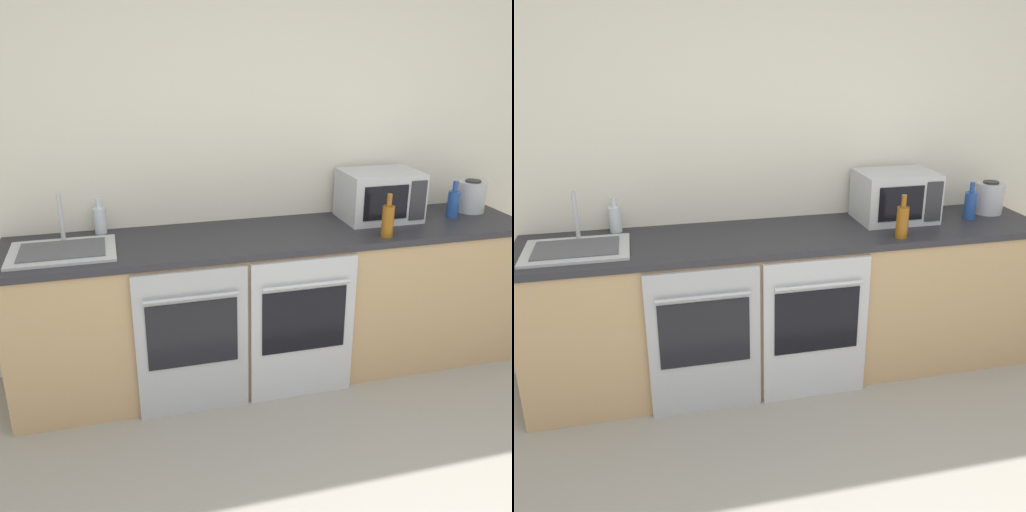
{
  "view_description": "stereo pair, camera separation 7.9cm",
  "coord_description": "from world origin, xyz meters",
  "views": [
    {
      "loc": [
        -0.92,
        -1.04,
        1.96
      ],
      "look_at": [
        -0.12,
        1.97,
        0.77
      ],
      "focal_mm": 40.0,
      "sensor_mm": 36.0,
      "label": 1
    },
    {
      "loc": [
        -0.84,
        -1.06,
        1.96
      ],
      "look_at": [
        -0.12,
        1.97,
        0.77
      ],
      "focal_mm": 40.0,
      "sensor_mm": 36.0,
      "label": 2
    }
  ],
  "objects": [
    {
      "name": "bottle_amber",
      "position": [
        0.58,
        1.73,
        1.0
      ],
      "size": [
        0.07,
        0.07,
        0.25
      ],
      "color": "#8C5114",
      "rests_on": "counter_back"
    },
    {
      "name": "microwave",
      "position": [
        0.69,
        2.07,
        1.06
      ],
      "size": [
        0.47,
        0.35,
        0.3
      ],
      "color": "#B7BABF",
      "rests_on": "counter_back"
    },
    {
      "name": "wall_back",
      "position": [
        0.0,
        2.31,
        1.3
      ],
      "size": [
        10.0,
        0.06,
        2.6
      ],
      "color": "silver",
      "rests_on": "ground_plane"
    },
    {
      "name": "counter_back",
      "position": [
        0.0,
        1.97,
        0.45
      ],
      "size": [
        3.08,
        0.65,
        0.91
      ],
      "color": "tan",
      "rests_on": "ground_plane"
    },
    {
      "name": "oven_left",
      "position": [
        -0.56,
        1.64,
        0.43
      ],
      "size": [
        0.61,
        0.06,
        0.85
      ],
      "color": "#A8AAAF",
      "rests_on": "ground_plane"
    },
    {
      "name": "sink",
      "position": [
        -1.19,
        1.93,
        0.92
      ],
      "size": [
        0.55,
        0.4,
        0.28
      ],
      "color": "#B7BABF",
      "rests_on": "counter_back"
    },
    {
      "name": "kettle",
      "position": [
        1.34,
        2.06,
        1.0
      ],
      "size": [
        0.18,
        0.18,
        0.21
      ],
      "color": "#B7BABF",
      "rests_on": "counter_back"
    },
    {
      "name": "bottle_clear",
      "position": [
        -0.99,
        2.21,
        0.99
      ],
      "size": [
        0.07,
        0.07,
        0.21
      ],
      "color": "silver",
      "rests_on": "counter_back"
    },
    {
      "name": "bottle_blue",
      "position": [
        1.16,
        1.98,
        1.0
      ],
      "size": [
        0.07,
        0.07,
        0.23
      ],
      "color": "#234793",
      "rests_on": "counter_back"
    },
    {
      "name": "oven_right",
      "position": [
        0.06,
        1.64,
        0.43
      ],
      "size": [
        0.61,
        0.06,
        0.85
      ],
      "color": "#B7BABF",
      "rests_on": "ground_plane"
    }
  ]
}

